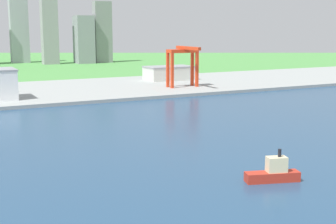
{
  "coord_description": "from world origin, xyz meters",
  "views": [
    {
      "loc": [
        -96.29,
        104.21,
        52.19
      ],
      "look_at": [
        -19.9,
        255.53,
        22.25
      ],
      "focal_mm": 51.34,
      "sensor_mm": 36.0,
      "label": 1
    }
  ],
  "objects": [
    {
      "name": "ground_plane",
      "position": [
        0.0,
        300.0,
        0.0
      ],
      "size": [
        2400.0,
        2400.0,
        0.0
      ],
      "primitive_type": "plane",
      "color": "#4E9346"
    },
    {
      "name": "water_bay",
      "position": [
        0.0,
        240.0,
        0.07
      ],
      "size": [
        840.0,
        360.0,
        0.15
      ],
      "primitive_type": "cube",
      "color": "navy",
      "rests_on": "ground"
    },
    {
      "name": "industrial_pier",
      "position": [
        0.0,
        490.0,
        1.25
      ],
      "size": [
        840.0,
        140.0,
        2.5
      ],
      "primitive_type": "cube",
      "color": "#949996",
      "rests_on": "ground"
    },
    {
      "name": "tugboat_small",
      "position": [
        7.09,
        228.81,
        3.27
      ],
      "size": [
        19.32,
        10.04,
        11.33
      ],
      "color": "#B22D1E",
      "rests_on": "water_bay"
    },
    {
      "name": "port_crane_red",
      "position": [
        96.66,
        457.88,
        27.45
      ],
      "size": [
        25.96,
        37.59,
        34.32
      ],
      "color": "red",
      "rests_on": "industrial_pier"
    },
    {
      "name": "warehouse_annex",
      "position": [
        111.27,
        513.89,
        9.13
      ],
      "size": [
        44.68,
        26.43,
        13.22
      ],
      "color": "silver",
      "rests_on": "industrial_pier"
    }
  ]
}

